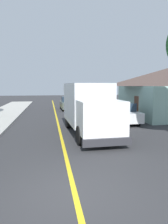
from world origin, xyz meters
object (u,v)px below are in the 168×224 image
at_px(parked_car_near, 81,109).
at_px(parked_car_mid, 68,104).
at_px(box_truck, 89,106).
at_px(parked_van_across, 122,113).

distance_m(parked_car_near, parked_car_mid, 6.40).
xyz_separation_m(box_truck, parked_van_across, (3.39, 3.31, -0.97)).
height_order(parked_car_near, parked_van_across, same).
bearing_deg(box_truck, parked_car_mid, 90.53).
xyz_separation_m(box_truck, parked_car_mid, (-0.12, 13.40, -0.97)).
relative_size(parked_car_near, parked_van_across, 0.99).
relative_size(box_truck, parked_car_near, 1.64).
distance_m(parked_car_near, parked_van_across, 4.71).
height_order(parked_car_mid, parked_van_across, same).
distance_m(parked_car_mid, parked_van_across, 10.68).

